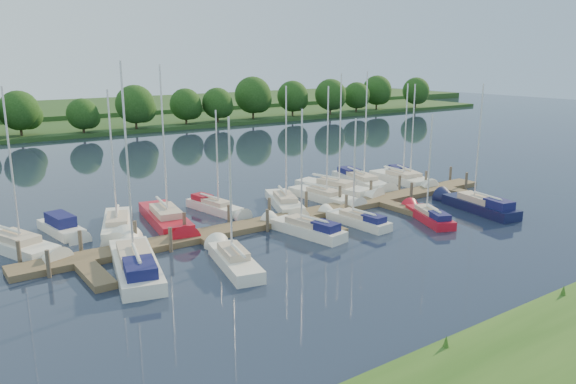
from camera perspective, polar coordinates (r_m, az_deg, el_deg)
ground at (r=36.33m, az=8.56°, el=-5.63°), size 260.00×260.00×0.00m
dock at (r=41.56m, az=1.61°, el=-2.69°), size 40.00×6.00×0.40m
mooring_pilings at (r=42.32m, az=0.70°, el=-1.82°), size 38.24×2.84×2.00m
far_shore at (r=103.07m, az=-21.70°, el=6.30°), size 180.00×30.00×0.60m
distant_hill at (r=127.35m, az=-24.47°, el=7.47°), size 220.00×40.00×1.40m
treeline at (r=88.20m, az=-24.10°, el=7.43°), size 145.62×9.87×8.24m
sailboat_n_0 at (r=38.97m, az=-25.69°, el=-5.10°), size 4.32×8.23×10.63m
motorboat at (r=41.49m, az=-21.94°, el=-3.52°), size 2.23×5.53×1.73m
sailboat_n_2 at (r=41.18m, az=-16.92°, el=-3.36°), size 4.15×7.96×10.13m
sailboat_n_3 at (r=41.54m, az=-12.20°, el=-2.89°), size 3.38×9.33×11.81m
sailboat_n_4 at (r=44.30m, az=-7.36°, el=-1.60°), size 2.47×6.49×8.30m
sailboat_n_5 at (r=45.13m, az=-0.26°, el=-1.25°), size 4.21×7.79×10.05m
sailboat_n_6 at (r=47.39m, az=3.75°, el=-0.56°), size 2.41×7.83×9.88m
sailboat_n_7 at (r=50.10m, az=4.94°, el=0.22°), size 3.64×8.55×10.88m
sailboat_n_8 at (r=53.48m, az=7.47°, el=1.07°), size 3.39×8.70×10.91m
sailboat_n_9 at (r=54.89m, az=11.42°, el=1.19°), size 2.10×7.64×9.79m
sailboat_n_10 at (r=56.09m, az=12.12°, el=1.46°), size 3.70×7.63×9.65m
sailboat_s_0 at (r=33.38m, az=-15.27°, el=-7.13°), size 4.12×9.60×12.16m
sailboat_s_1 at (r=33.00m, az=-5.56°, el=-7.05°), size 2.88×7.02×9.08m
sailboat_s_2 at (r=38.45m, az=1.81°, el=-3.86°), size 2.63×6.91×8.94m
sailboat_s_3 at (r=40.92m, az=6.97°, el=-2.89°), size 1.88×6.21×7.98m
sailboat_s_4 at (r=42.93m, az=14.09°, el=-2.42°), size 3.49×6.23×8.15m
sailboat_s_5 at (r=46.57m, az=18.73°, el=-1.43°), size 2.96×8.02×10.34m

